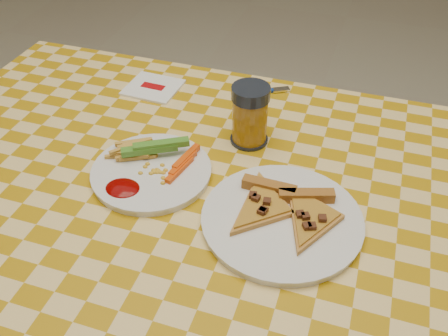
{
  "coord_description": "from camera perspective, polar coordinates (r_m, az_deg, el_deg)",
  "views": [
    {
      "loc": [
        0.21,
        -0.58,
        1.35
      ],
      "look_at": [
        -0.0,
        0.07,
        0.78
      ],
      "focal_mm": 40.0,
      "sensor_mm": 36.0,
      "label": 1
    }
  ],
  "objects": [
    {
      "name": "table",
      "position": [
        0.91,
        -1.31,
        -7.17
      ],
      "size": [
        1.28,
        0.88,
        0.76
      ],
      "color": "silver",
      "rests_on": "ground"
    },
    {
      "name": "plate_left",
      "position": [
        0.91,
        -8.28,
        -0.55
      ],
      "size": [
        0.25,
        0.25,
        0.01
      ],
      "primitive_type": "cylinder",
      "rotation": [
        0.0,
        0.0,
        0.18
      ],
      "color": "white",
      "rests_on": "table"
    },
    {
      "name": "plate_right",
      "position": [
        0.82,
        6.62,
        -6.0
      ],
      "size": [
        0.32,
        0.32,
        0.01
      ],
      "primitive_type": "cylinder",
      "rotation": [
        0.0,
        0.0,
        0.26
      ],
      "color": "white",
      "rests_on": "table"
    },
    {
      "name": "fries_veggies",
      "position": [
        0.92,
        -8.45,
        0.95
      ],
      "size": [
        0.19,
        0.17,
        0.04
      ],
      "color": "#C8893F",
      "rests_on": "plate_left"
    },
    {
      "name": "pizza_slices",
      "position": [
        0.82,
        7.05,
        -4.67
      ],
      "size": [
        0.22,
        0.21,
        0.02
      ],
      "color": "#CA7B3E",
      "rests_on": "plate_right"
    },
    {
      "name": "drink_glass",
      "position": [
        0.96,
        2.99,
        6.02
      ],
      "size": [
        0.08,
        0.08,
        0.12
      ],
      "color": "black",
      "rests_on": "table"
    },
    {
      "name": "napkin",
      "position": [
        1.17,
        -8.11,
        9.11
      ],
      "size": [
        0.12,
        0.11,
        0.01
      ],
      "rotation": [
        0.0,
        0.0,
        -0.05
      ],
      "color": "white",
      "rests_on": "table"
    },
    {
      "name": "fork",
      "position": [
        1.14,
        4.51,
        8.73
      ],
      "size": [
        0.12,
        0.07,
        0.01
      ],
      "rotation": [
        0.0,
        0.0,
        0.51
      ],
      "color": "navy",
      "rests_on": "table"
    }
  ]
}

